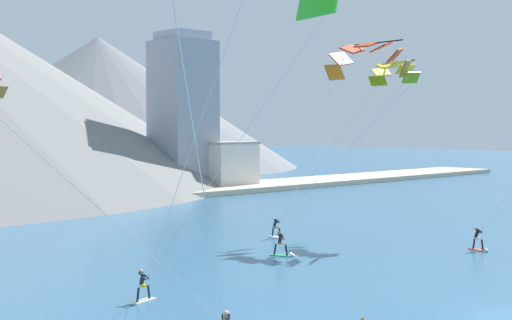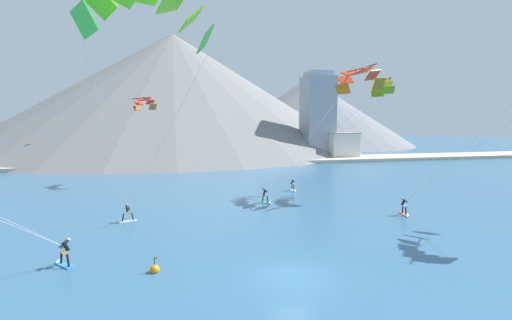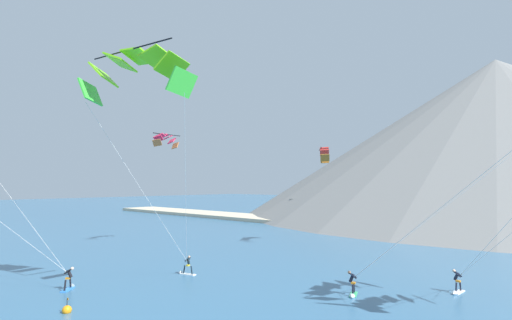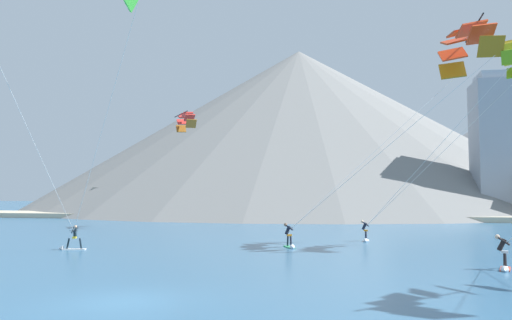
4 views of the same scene
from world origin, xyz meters
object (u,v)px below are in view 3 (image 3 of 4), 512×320
kitesurfer_far_right (457,286)px  kitesurfer_mid_center (186,269)px  parafoil_kite_mid_center (137,71)px  race_marker_buoy (67,310)px  parafoil_kite_distant_low_drift (165,139)px  kitesurfer_far_left (352,288)px  kitesurfer_near_trail (70,282)px  parafoil_kite_distant_high_outer (324,153)px

kitesurfer_far_right → kitesurfer_mid_center: bearing=-153.0°
parafoil_kite_mid_center → race_marker_buoy: (0.12, -4.44, -15.64)m
kitesurfer_mid_center → parafoil_kite_distant_low_drift: size_ratio=0.38×
kitesurfer_mid_center → kitesurfer_far_left: bearing=15.9°
kitesurfer_mid_center → kitesurfer_far_left: size_ratio=1.01×
kitesurfer_mid_center → race_marker_buoy: 11.54m
kitesurfer_far_right → parafoil_kite_distant_low_drift: 36.51m
kitesurfer_far_left → kitesurfer_near_trail: bearing=-141.7°
kitesurfer_near_trail → parafoil_kite_mid_center: parafoil_kite_mid_center is taller
race_marker_buoy → parafoil_kite_distant_high_outer: bearing=94.9°
kitesurfer_mid_center → kitesurfer_far_left: (13.78, 3.94, 0.06)m
kitesurfer_mid_center → kitesurfer_near_trail: bearing=-105.0°
kitesurfer_far_right → parafoil_kite_distant_high_outer: bearing=148.3°
kitesurfer_mid_center → parafoil_kite_distant_high_outer: parafoil_kite_distant_high_outer is taller
kitesurfer_mid_center → race_marker_buoy: kitesurfer_mid_center is taller
kitesurfer_near_trail → kitesurfer_far_right: (21.22, 18.41, -0.04)m
parafoil_kite_mid_center → parafoil_kite_distant_high_outer: bearing=95.4°
parafoil_kite_distant_high_outer → kitesurfer_far_left: bearing=-51.8°
parafoil_kite_distant_high_outer → race_marker_buoy: bearing=-85.1°
parafoil_kite_distant_low_drift → race_marker_buoy: (18.25, -19.12, -13.30)m
race_marker_buoy → kitesurfer_near_trail: bearing=156.7°
kitesurfer_near_trail → parafoil_kite_distant_high_outer: size_ratio=0.37×
kitesurfer_far_left → parafoil_kite_distant_low_drift: (-29.00, 4.06, 12.95)m
parafoil_kite_distant_low_drift → kitesurfer_far_right: bearing=2.7°
kitesurfer_mid_center → parafoil_kite_distant_high_outer: (0.29, 21.07, 11.17)m
kitesurfer_far_right → parafoil_kite_mid_center: bearing=-134.4°
kitesurfer_near_trail → kitesurfer_mid_center: 9.12m
kitesurfer_near_trail → parafoil_kite_distant_high_outer: (2.64, 29.87, 11.09)m
parafoil_kite_mid_center → parafoil_kite_distant_low_drift: parafoil_kite_mid_center is taller
kitesurfer_mid_center → kitesurfer_far_right: size_ratio=1.01×
kitesurfer_far_right → parafoil_kite_distant_low_drift: (-34.08, -1.61, 12.98)m
parafoil_kite_distant_high_outer → race_marker_buoy: (2.75, -32.19, -11.46)m
kitesurfer_near_trail → kitesurfer_mid_center: bearing=75.0°
parafoil_kite_distant_low_drift → race_marker_buoy: bearing=-46.3°
parafoil_kite_distant_high_outer → parafoil_kite_distant_low_drift: parafoil_kite_distant_low_drift is taller
kitesurfer_far_left → parafoil_kite_distant_high_outer: 24.47m
kitesurfer_mid_center → kitesurfer_far_right: bearing=27.0°
kitesurfer_far_left → parafoil_kite_distant_low_drift: size_ratio=0.37×
kitesurfer_near_trail → race_marker_buoy: (5.39, -2.32, -0.37)m
kitesurfer_far_left → kitesurfer_far_right: 7.61m
kitesurfer_far_left → parafoil_kite_distant_high_outer: size_ratio=0.37×
kitesurfer_far_left → kitesurfer_far_right: (5.08, 5.67, -0.03)m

